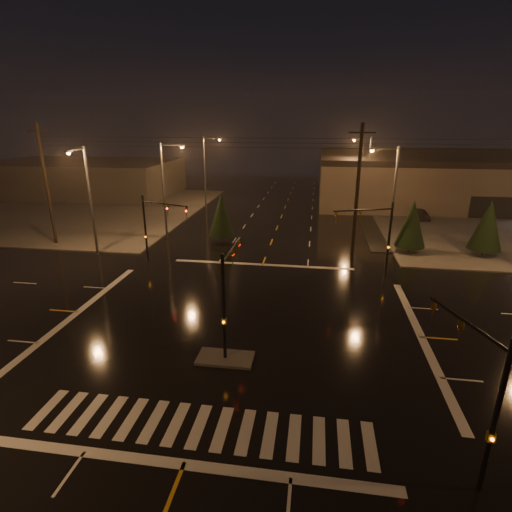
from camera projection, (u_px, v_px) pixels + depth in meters
The scene contains 22 objects.
ground at pixel (239, 324), 25.20m from camera, with size 140.00×140.00×0.00m, color black.
sidewalk_nw at pixel (74, 209), 57.48m from camera, with size 36.00×36.00×0.12m, color #42403B.
median_island at pixel (225, 358), 21.43m from camera, with size 3.00×1.60×0.15m, color #42403B.
crosswalk at pixel (199, 426), 16.78m from camera, with size 15.00×2.60×0.01m, color beige.
stop_bar_near at pixel (184, 464), 14.90m from camera, with size 16.00×0.50×0.01m, color beige.
stop_bar_far at pixel (263, 265), 35.49m from camera, with size 16.00×0.50×0.01m, color beige.
commercial_block at pixel (85, 178), 68.53m from camera, with size 30.00×18.00×5.60m, color #44403C.
signal_mast_median at pixel (227, 288), 21.11m from camera, with size 0.25×4.59×6.00m.
signal_mast_ne at pixel (378, 230), 32.12m from camera, with size 4.84×1.86×6.00m.
signal_mast_nw at pixel (154, 222), 34.80m from camera, with size 4.84×1.86×6.00m.
signal_mast_se at pixel (481, 386), 13.43m from camera, with size 1.55×3.87×6.00m.
streetlight_1 at pixel (166, 184), 41.74m from camera, with size 2.77×0.32×10.00m.
streetlight_2 at pixel (207, 167), 56.71m from camera, with size 2.77×0.32×10.00m.
streetlight_3 at pixel (390, 193), 36.71m from camera, with size 2.77×0.32×10.00m.
streetlight_4 at pixel (366, 169), 55.43m from camera, with size 2.77×0.32×10.00m.
streetlight_5 at pixel (88, 195), 36.05m from camera, with size 0.32×2.77×10.00m.
utility_pole_0 at pixel (47, 185), 39.42m from camera, with size 2.20×0.32×12.00m.
utility_pole_1 at pixel (357, 193), 35.19m from camera, with size 2.20×0.32×12.00m.
conifer_0 at pixel (412, 224), 37.73m from camera, with size 2.83×2.83×5.12m.
conifer_1 at pixel (488, 225), 36.78m from camera, with size 2.97×2.97×5.35m.
conifer_3 at pixel (221, 215), 41.36m from camera, with size 2.78×2.78×5.04m.
car_parked at pixel (421, 214), 51.38m from camera, with size 1.63×4.06×1.38m, color black.
Camera 1 is at (4.40, -22.05, 12.20)m, focal length 28.00 mm.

